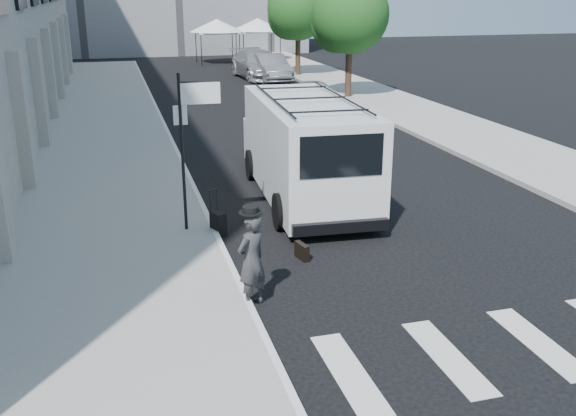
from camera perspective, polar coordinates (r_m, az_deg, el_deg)
ground at (r=12.47m, az=4.87°, el=-6.40°), size 120.00×120.00×0.00m
sidewalk_left at (r=27.06m, az=-15.82°, el=7.04°), size 4.50×48.00×0.15m
sidewalk_right at (r=33.61m, az=7.60°, el=9.80°), size 4.00×56.00×0.15m
sign_pole at (r=14.10m, az=-8.57°, el=7.81°), size 1.03×0.07×3.50m
tree_near at (r=32.81m, az=5.27°, el=16.51°), size 3.80×3.83×6.03m
tree_far at (r=41.35m, az=0.70°, el=17.07°), size 3.80×3.83×6.03m
tent_left at (r=49.27m, az=-6.36°, el=15.79°), size 4.00×4.00×3.20m
tent_right at (r=50.38m, az=-2.72°, el=15.95°), size 4.00×4.00×3.20m
businessman at (r=11.15m, az=-3.26°, el=-4.65°), size 0.76×0.70×1.73m
briefcase at (r=13.30m, az=1.23°, el=-3.86°), size 0.21×0.46×0.34m
suitcase at (r=14.61m, az=-6.22°, el=-1.38°), size 0.36×0.44×1.04m
cargo_van at (r=16.97m, az=1.49°, el=5.37°), size 2.80×7.14×2.61m
parked_car_a at (r=29.60m, az=2.47°, el=9.92°), size 1.79×4.12×1.38m
parked_car_b at (r=39.47m, az=-1.56°, el=12.35°), size 1.70×4.82×1.59m
parked_car_c at (r=40.77m, az=-2.70°, el=12.63°), size 2.82×6.05×1.71m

